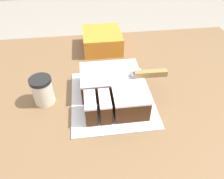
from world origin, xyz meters
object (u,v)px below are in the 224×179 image
Objects in this scene: cake at (113,89)px; storage_box at (102,40)px; cake_board at (112,98)px; knife at (141,75)px; coffee_cup at (43,90)px.

storage_box is (-0.00, 0.37, -0.00)m from cake.
cake_board is 0.38m from storage_box.
knife reaches higher than cake_board.
coffee_cup is at bearing 0.43° from knife.
cake_board is 1.31× the size of cake.
knife is 2.90× the size of coffee_cup.
cake is 1.30× the size of storage_box.
storage_box is at bearing 55.48° from coffee_cup.
storage_box is at bearing 89.98° from cake_board.
cake_board is 1.70× the size of storage_box.
cake_board is at bearing -130.20° from cake.
knife reaches higher than coffee_cup.
knife is at bearing 3.46° from cake.
coffee_cup is (-0.25, 0.02, 0.05)m from cake_board.
coffee_cup reaches higher than cake.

